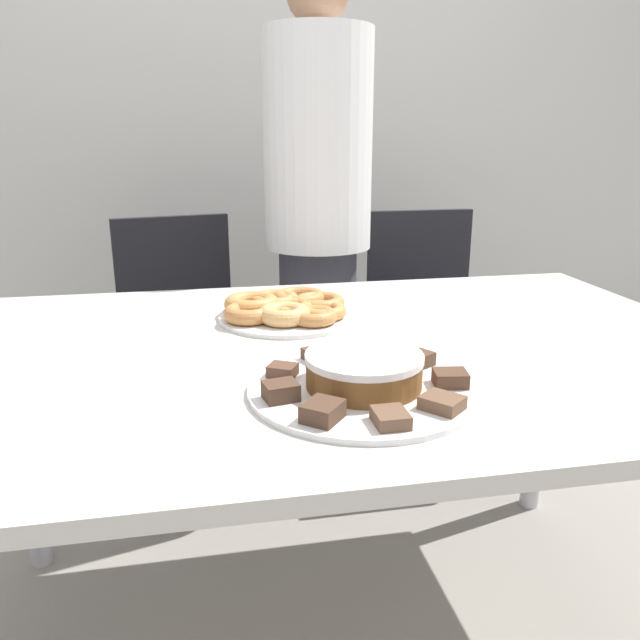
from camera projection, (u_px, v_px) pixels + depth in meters
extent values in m
cube|color=silver|center=(256.00, 104.00, 2.65)|extent=(8.00, 0.05, 2.60)
cube|color=silver|center=(338.00, 351.00, 1.27)|extent=(1.64, 1.06, 0.03)
cylinder|color=silver|center=(26.00, 446.00, 1.69)|extent=(0.06, 0.06, 0.74)
cylinder|color=silver|center=(540.00, 402.00, 1.96)|extent=(0.06, 0.06, 0.74)
cylinder|color=#383842|center=(318.00, 366.00, 2.14)|extent=(0.25, 0.25, 0.83)
cylinder|color=white|center=(318.00, 142.00, 1.93)|extent=(0.34, 0.34, 0.65)
cylinder|color=black|center=(197.00, 479.00, 2.20)|extent=(0.44, 0.44, 0.01)
cylinder|color=#262626|center=(194.00, 421.00, 2.14)|extent=(0.06, 0.06, 0.43)
cube|color=black|center=(189.00, 356.00, 2.07)|extent=(0.52, 0.52, 0.04)
cube|color=black|center=(174.00, 276.00, 2.19)|extent=(0.39, 0.11, 0.42)
cylinder|color=black|center=(429.00, 456.00, 2.36)|extent=(0.44, 0.44, 0.01)
cylinder|color=#262626|center=(432.00, 402.00, 2.29)|extent=(0.06, 0.06, 0.43)
cube|color=black|center=(435.00, 341.00, 2.23)|extent=(0.44, 0.44, 0.04)
cube|color=black|center=(419.00, 266.00, 2.35)|extent=(0.40, 0.03, 0.42)
cylinder|color=white|center=(363.00, 389.00, 1.03)|extent=(0.38, 0.38, 0.01)
cylinder|color=white|center=(289.00, 316.00, 1.44)|extent=(0.32, 0.32, 0.01)
cylinder|color=brown|center=(364.00, 374.00, 1.02)|extent=(0.19, 0.19, 0.04)
cylinder|color=white|center=(364.00, 357.00, 1.01)|extent=(0.19, 0.19, 0.01)
cube|color=brown|center=(391.00, 418.00, 0.89)|extent=(0.05, 0.06, 0.02)
cube|color=brown|center=(442.00, 403.00, 0.94)|extent=(0.08, 0.08, 0.02)
cube|color=#513828|center=(450.00, 378.00, 1.03)|extent=(0.06, 0.05, 0.02)
cube|color=#513828|center=(420.00, 359.00, 1.12)|extent=(0.06, 0.06, 0.02)
cube|color=brown|center=(370.00, 350.00, 1.16)|extent=(0.06, 0.06, 0.03)
cube|color=brown|center=(318.00, 355.00, 1.14)|extent=(0.06, 0.07, 0.02)
cube|color=brown|center=(283.00, 370.00, 1.07)|extent=(0.06, 0.06, 0.02)
cube|color=#513828|center=(281.00, 391.00, 0.97)|extent=(0.06, 0.05, 0.03)
cube|color=#513828|center=(323.00, 411.00, 0.90)|extent=(0.07, 0.08, 0.03)
torus|color=tan|center=(289.00, 308.00, 1.44)|extent=(0.11, 0.11, 0.03)
torus|color=#C68447|center=(249.00, 313.00, 1.38)|extent=(0.11, 0.11, 0.03)
torus|color=#E5AD66|center=(284.00, 314.00, 1.37)|extent=(0.11, 0.11, 0.04)
torus|color=#C68447|center=(313.00, 316.00, 1.37)|extent=(0.11, 0.11, 0.03)
torus|color=#D18E4C|center=(322.00, 311.00, 1.41)|extent=(0.11, 0.11, 0.03)
torus|color=#C68447|center=(319.00, 302.00, 1.48)|extent=(0.12, 0.12, 0.03)
torus|color=#C68447|center=(300.00, 297.00, 1.52)|extent=(0.13, 0.13, 0.03)
torus|color=#D18E4C|center=(274.00, 300.00, 1.50)|extent=(0.12, 0.12, 0.03)
torus|color=#D18E4C|center=(252.00, 304.00, 1.45)|extent=(0.13, 0.13, 0.04)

